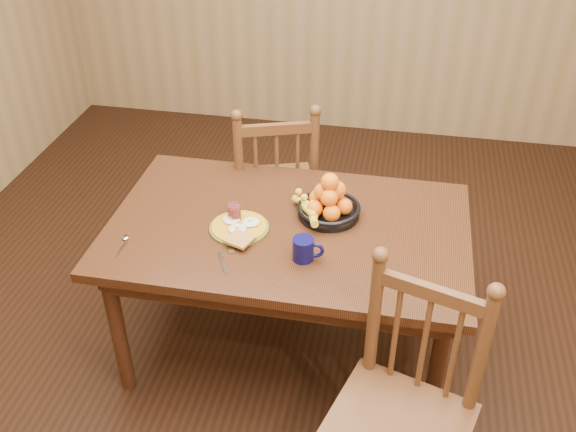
% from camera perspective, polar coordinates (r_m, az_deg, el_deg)
% --- Properties ---
extents(room, '(4.52, 5.02, 2.72)m').
position_cam_1_polar(room, '(2.56, 0.00, 10.17)').
color(room, black).
rests_on(room, ground).
extents(dining_table, '(1.60, 1.00, 0.75)m').
position_cam_1_polar(dining_table, '(2.91, 0.00, -2.18)').
color(dining_table, black).
rests_on(dining_table, ground).
extents(chair_far, '(0.59, 0.58, 1.05)m').
position_cam_1_polar(chair_far, '(3.57, -1.27, 2.44)').
color(chair_far, '#452814').
rests_on(chair_far, ground).
extents(chair_near, '(0.60, 0.58, 1.06)m').
position_cam_1_polar(chair_near, '(2.44, 10.14, -17.01)').
color(chair_near, '#452814').
rests_on(chair_near, ground).
extents(breakfast_plate, '(0.26, 0.30, 0.04)m').
position_cam_1_polar(breakfast_plate, '(2.83, -4.35, -1.03)').
color(breakfast_plate, '#59601E').
rests_on(breakfast_plate, dining_table).
extents(fork, '(0.08, 0.18, 0.00)m').
position_cam_1_polar(fork, '(2.68, -5.57, -3.74)').
color(fork, silver).
rests_on(fork, dining_table).
extents(spoon, '(0.04, 0.16, 0.01)m').
position_cam_1_polar(spoon, '(2.85, -14.34, -2.12)').
color(spoon, silver).
rests_on(spoon, dining_table).
extents(coffee_mug, '(0.13, 0.09, 0.10)m').
position_cam_1_polar(coffee_mug, '(2.64, 1.46, -2.95)').
color(coffee_mug, '#0A0A3A').
rests_on(coffee_mug, dining_table).
extents(juice_glass, '(0.06, 0.06, 0.09)m').
position_cam_1_polar(juice_glass, '(2.87, -4.79, 0.21)').
color(juice_glass, silver).
rests_on(juice_glass, dining_table).
extents(fruit_bowl, '(0.32, 0.32, 0.22)m').
position_cam_1_polar(fruit_bowl, '(2.89, 3.53, 1.09)').
color(fruit_bowl, black).
rests_on(fruit_bowl, dining_table).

